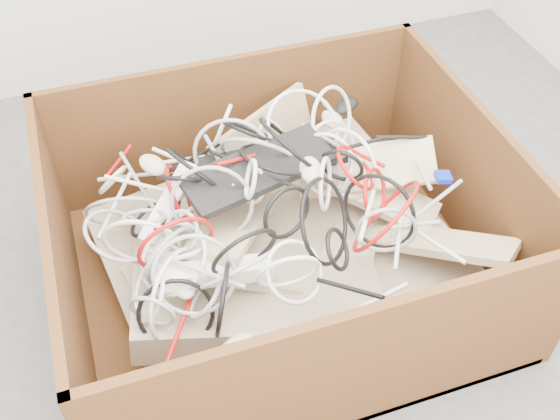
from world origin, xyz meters
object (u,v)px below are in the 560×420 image
object	(u,v)px
power_strip_left	(169,203)
cardboard_box	(276,255)
vga_plug	(443,177)
power_strip_right	(214,273)

from	to	relation	value
power_strip_left	cardboard_box	bearing A→B (deg)	-64.67
cardboard_box	vga_plug	world-z (taller)	cardboard_box
power_strip_right	cardboard_box	bearing A→B (deg)	39.49
cardboard_box	power_strip_left	xyz separation A→B (m)	(-0.28, 0.08, 0.23)
power_strip_left	vga_plug	distance (m)	0.79
cardboard_box	power_strip_right	distance (m)	0.36
cardboard_box	power_strip_left	distance (m)	0.38
vga_plug	power_strip_right	bearing A→B (deg)	-161.08
cardboard_box	power_strip_right	size ratio (longest dim) A/B	4.07
power_strip_left	power_strip_right	xyz separation A→B (m)	(0.06, -0.26, -0.02)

